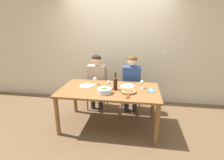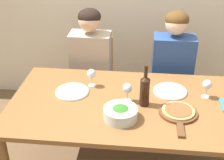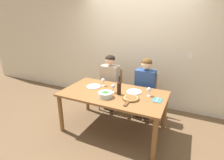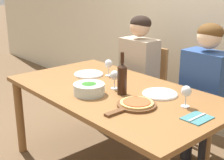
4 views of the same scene
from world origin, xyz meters
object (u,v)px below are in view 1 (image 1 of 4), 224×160
at_px(broccoli_bowl, 105,91).
at_px(wine_glass_left, 95,79).
at_px(chair_right, 131,88).
at_px(person_man, 132,79).
at_px(wine_bottle, 115,83).
at_px(dinner_plate_left, 87,86).
at_px(dinner_plate_right, 127,86).
at_px(pizza_on_board, 129,92).
at_px(wine_glass_centre, 109,83).
at_px(person_woman, 97,77).
at_px(chair_left, 98,86).
at_px(wine_glass_right, 142,83).
at_px(fork_on_napkin, 151,91).

height_order(broccoli_bowl, wine_glass_left, wine_glass_left).
bearing_deg(chair_right, person_man, -90.00).
bearing_deg(wine_glass_left, wine_bottle, -28.66).
bearing_deg(dinner_plate_left, wine_glass_left, 41.15).
height_order(person_man, dinner_plate_right, person_man).
bearing_deg(wine_bottle, chair_right, 72.49).
relative_size(person_man, dinner_plate_left, 4.69).
relative_size(dinner_plate_left, pizza_on_board, 0.64).
bearing_deg(dinner_plate_right, wine_glass_centre, -153.71).
height_order(dinner_plate_right, pizza_on_board, pizza_on_board).
height_order(wine_bottle, wine_glass_left, wine_bottle).
height_order(person_woman, dinner_plate_left, person_woman).
bearing_deg(person_man, chair_right, 90.00).
distance_m(wine_bottle, broccoli_bowl, 0.26).
relative_size(chair_left, wine_glass_left, 6.00).
distance_m(pizza_on_board, wine_glass_left, 0.76).
bearing_deg(pizza_on_board, wine_glass_left, 153.66).
xyz_separation_m(person_man, dinner_plate_left, (-0.82, -0.59, 0.00)).
xyz_separation_m(dinner_plate_right, pizza_on_board, (0.04, -0.30, 0.01)).
bearing_deg(dinner_plate_left, chair_left, 86.03).
bearing_deg(wine_bottle, chair_left, 122.57).
height_order(person_woman, wine_glass_right, person_woman).
xyz_separation_m(chair_right, wine_glass_right, (0.21, -0.66, 0.35)).
bearing_deg(person_man, person_woman, 180.00).
bearing_deg(wine_bottle, broccoli_bowl, -130.11).
relative_size(person_woman, pizza_on_board, 3.02).
bearing_deg(wine_glass_right, dinner_plate_right, 169.86).
bearing_deg(fork_on_napkin, broccoli_bowl, -163.09).
bearing_deg(wine_glass_centre, wine_bottle, -16.26).
relative_size(chair_left, fork_on_napkin, 5.03).
xyz_separation_m(person_woman, fork_on_napkin, (1.15, -0.65, -0.00)).
bearing_deg(dinner_plate_right, pizza_on_board, -82.46).
relative_size(dinner_plate_right, wine_glass_centre, 1.76).
xyz_separation_m(wine_glass_centre, fork_on_napkin, (0.76, 0.01, -0.10)).
distance_m(person_man, dinner_plate_right, 0.51).
bearing_deg(fork_on_napkin, dinner_plate_left, 177.00).
bearing_deg(wine_glass_centre, pizza_on_board, -20.06).
bearing_deg(wine_glass_centre, dinner_plate_right, 26.29).
bearing_deg(wine_glass_right, wine_bottle, -161.90).
xyz_separation_m(person_woman, broccoli_bowl, (0.36, -0.89, 0.04)).
bearing_deg(wine_bottle, fork_on_napkin, 4.63).
bearing_deg(pizza_on_board, wine_glass_centre, 159.94).
distance_m(dinner_plate_left, pizza_on_board, 0.84).
bearing_deg(chair_right, wine_glass_centre, -116.34).
bearing_deg(chair_right, pizza_on_board, -90.87).
xyz_separation_m(broccoli_bowl, wine_glass_right, (0.63, 0.34, 0.06)).
height_order(dinner_plate_left, pizza_on_board, pizza_on_board).
bearing_deg(wine_glass_centre, person_man, 60.11).
relative_size(wine_bottle, dinner_plate_left, 1.22).
bearing_deg(wine_bottle, person_man, 70.01).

